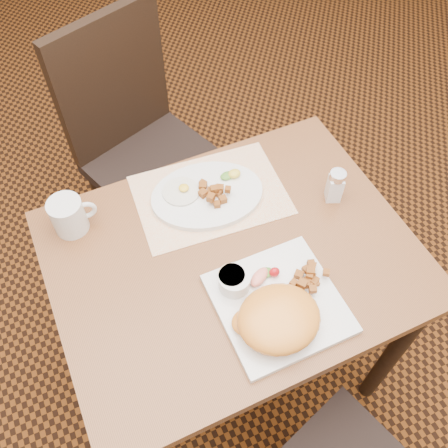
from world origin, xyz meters
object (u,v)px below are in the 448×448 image
plate_square (278,303)px  coffee_mug (69,215)px  salt_shaker (335,185)px  plate_oval (207,195)px  chair_far (141,139)px  table (233,276)px

plate_square → coffee_mug: size_ratio=2.38×
plate_square → salt_shaker: salt_shaker is taller
plate_oval → chair_far: bearing=95.4°
chair_far → plate_oval: bearing=75.7°
plate_oval → salt_shaker: 0.34m
coffee_mug → salt_shaker: bearing=-16.6°
table → coffee_mug: bearing=143.9°
table → chair_far: chair_far is taller
plate_oval → coffee_mug: size_ratio=2.59×
plate_square → salt_shaker: (0.29, 0.22, 0.04)m
table → salt_shaker: (0.32, 0.05, 0.16)m
table → chair_far: size_ratio=0.93×
plate_oval → table: bearing=-93.8°
table → plate_square: 0.21m
table → plate_square: plate_square is taller
chair_far → plate_square: 0.90m
chair_far → coffee_mug: chair_far is taller
coffee_mug → plate_oval: bearing=-9.0°
plate_square → plate_oval: bearing=93.4°
table → chair_far: 0.70m
plate_square → salt_shaker: size_ratio=2.80×
chair_far → plate_oval: (0.05, -0.50, 0.22)m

